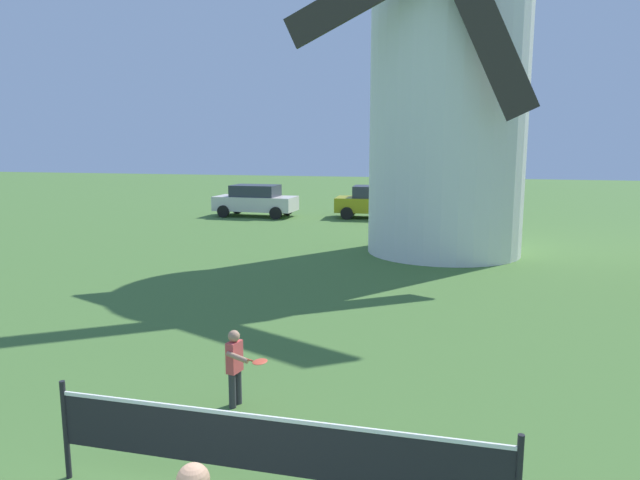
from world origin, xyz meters
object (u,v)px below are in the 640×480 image
(parked_car_cream, at_px, (256,200))
(parked_car_mustard, at_px, (376,201))
(tennis_net, at_px, (269,446))
(windmill, at_px, (450,56))
(player_far, at_px, (236,364))

(parked_car_cream, distance_m, parked_car_mustard, 5.97)
(tennis_net, distance_m, parked_car_mustard, 22.88)
(windmill, xyz_separation_m, player_far, (-2.26, -12.35, -5.67))
(player_far, xyz_separation_m, parked_car_cream, (-7.18, 19.88, 0.20))
(player_far, distance_m, parked_car_cream, 21.14)
(parked_car_mustard, bearing_deg, tennis_net, -83.85)
(windmill, height_order, tennis_net, windmill)
(windmill, distance_m, player_far, 13.78)
(tennis_net, bearing_deg, parked_car_cream, 110.88)
(player_far, height_order, parked_car_cream, parked_car_cream)
(tennis_net, xyz_separation_m, parked_car_mustard, (-2.45, 22.75, 0.13))
(parked_car_cream, bearing_deg, player_far, -70.15)
(tennis_net, relative_size, player_far, 4.30)
(windmill, xyz_separation_m, tennis_net, (-1.07, -14.40, -5.60))
(tennis_net, relative_size, parked_car_mustard, 1.16)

